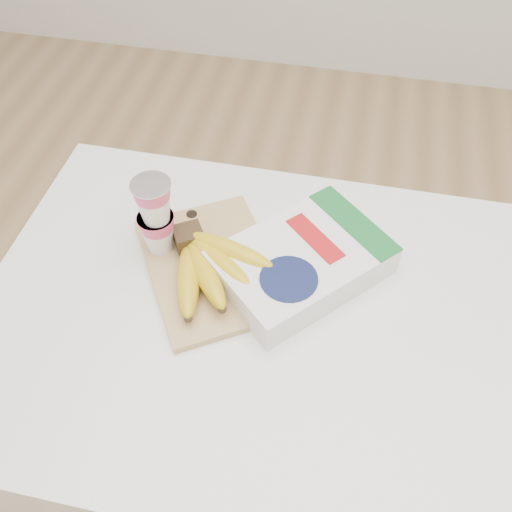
{
  "coord_description": "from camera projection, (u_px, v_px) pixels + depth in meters",
  "views": [
    {
      "loc": [
        0.05,
        -0.51,
        1.53
      ],
      "look_at": [
        -0.08,
        0.08,
        0.81
      ],
      "focal_mm": 40.0,
      "sensor_mm": 36.0,
      "label": 1
    }
  ],
  "objects": [
    {
      "name": "cereal_box",
      "position": [
        302.0,
        262.0,
        0.95
      ],
      "size": [
        0.32,
        0.33,
        0.06
      ],
      "rotation": [
        0.0,
        0.0,
        -0.75
      ],
      "color": "white",
      "rests_on": "table"
    },
    {
      "name": "yogurt_stack",
      "position": [
        155.0,
        215.0,
        0.93
      ],
      "size": [
        0.07,
        0.07,
        0.15
      ],
      "color": "white",
      "rests_on": "cutting_board"
    },
    {
      "name": "cutting_board",
      "position": [
        212.0,
        266.0,
        0.97
      ],
      "size": [
        0.33,
        0.35,
        0.01
      ],
      "primitive_type": "cube",
      "rotation": [
        0.0,
        0.0,
        0.56
      ],
      "color": "tan",
      "rests_on": "table"
    },
    {
      "name": "table",
      "position": [
        283.0,
        420.0,
        1.2
      ],
      "size": [
        1.03,
        0.68,
        0.77
      ],
      "primitive_type": "cube",
      "color": "white",
      "rests_on": "ground"
    },
    {
      "name": "bananas",
      "position": [
        209.0,
        264.0,
        0.93
      ],
      "size": [
        0.2,
        0.2,
        0.07
      ],
      "color": "#382816",
      "rests_on": "cutting_board"
    }
  ]
}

